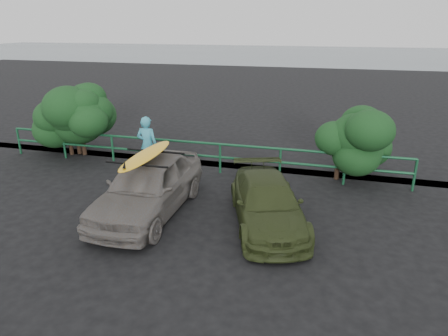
% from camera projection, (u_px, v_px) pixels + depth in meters
% --- Properties ---
extents(ground, '(80.00, 80.00, 0.00)m').
position_uv_depth(ground, '(120.00, 243.00, 9.17)').
color(ground, black).
extents(ocean, '(200.00, 200.00, 0.00)m').
position_uv_depth(ocean, '(307.00, 55.00, 63.61)').
color(ocean, slate).
rests_on(ocean, ground).
extents(guardrail, '(14.00, 0.08, 1.04)m').
position_uv_depth(guardrail, '(192.00, 156.00, 13.53)').
color(guardrail, '#164E2E').
rests_on(guardrail, ground).
extents(shrub_left, '(3.20, 2.40, 2.56)m').
position_uv_depth(shrub_left, '(73.00, 122.00, 14.81)').
color(shrub_left, '#18421B').
rests_on(shrub_left, ground).
extents(shrub_right, '(3.20, 2.40, 2.25)m').
position_uv_depth(shrub_right, '(346.00, 145.00, 12.56)').
color(shrub_right, '#18421B').
rests_on(shrub_right, ground).
extents(sedan, '(1.81, 4.43, 1.51)m').
position_uv_depth(sedan, '(148.00, 186.00, 10.41)').
color(sedan, '#68625D').
rests_on(sedan, ground).
extents(olive_vehicle, '(2.77, 4.23, 1.14)m').
position_uv_depth(olive_vehicle, '(267.00, 203.00, 9.87)').
color(olive_vehicle, '#303B1A').
rests_on(olive_vehicle, ground).
extents(man, '(0.72, 0.48, 1.94)m').
position_uv_depth(man, '(147.00, 145.00, 13.09)').
color(man, '#3DA3B8').
rests_on(man, ground).
extents(roof_rack, '(1.65, 1.16, 0.05)m').
position_uv_depth(roof_rack, '(146.00, 158.00, 10.14)').
color(roof_rack, black).
rests_on(roof_rack, sedan).
extents(surfboard, '(0.58, 2.69, 0.08)m').
position_uv_depth(surfboard, '(146.00, 155.00, 10.12)').
color(surfboard, yellow).
rests_on(surfboard, roof_rack).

